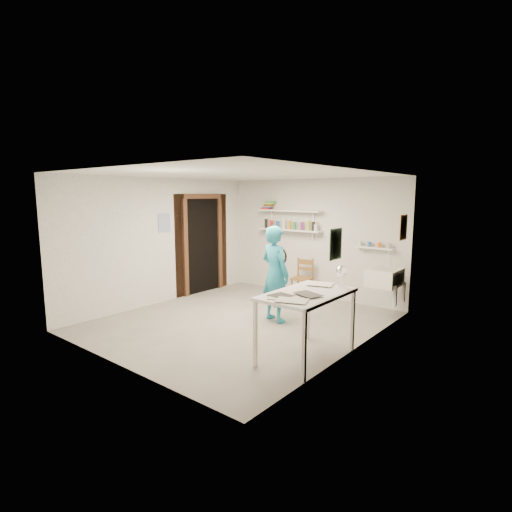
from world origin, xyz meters
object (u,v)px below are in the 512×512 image
Objects in this scene: wall_clock at (280,256)px; desk_lamp at (342,271)px; wooden_chair at (302,279)px; work_table at (306,326)px; belfast_sink at (385,277)px; man at (275,274)px.

wall_clock reaches higher than desk_lamp.
work_table is at bearing -65.61° from wooden_chair.
belfast_sink is 1.88m from man.
desk_lamp reaches higher than wooden_chair.
wall_clock is 1.77× the size of desk_lamp.
belfast_sink is at bearing -122.41° from man.
wooden_chair is (-1.76, 0.20, -0.29)m from belfast_sink.
man reaches higher than wooden_chair.
work_table is at bearing 153.81° from man.
belfast_sink is 1.80m from wall_clock.
work_table is (1.65, -2.51, 0.02)m from wooden_chair.
wooden_chair is at bearing -61.40° from man.
wall_clock is 0.22× the size of work_table.
wooden_chair is at bearing 173.49° from belfast_sink.
wall_clock is at bearing 136.54° from work_table.
wall_clock is at bearing -82.67° from wooden_chair.
work_table is 8.00× the size of desk_lamp.
wall_clock is at bearing -141.28° from belfast_sink.
wooden_chair is (-0.43, 1.52, -0.39)m from man.
work_table is (1.22, -0.99, -0.36)m from man.
wooden_chair is at bearing 133.11° from desk_lamp.
wall_clock is 1.51m from wooden_chair.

